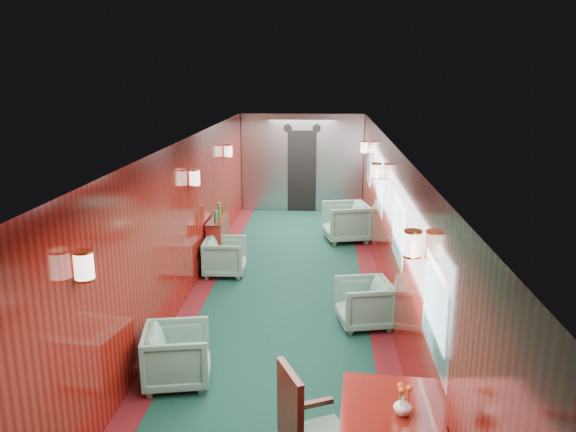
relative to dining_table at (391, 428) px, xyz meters
The scene contains 12 objects.
room 4.22m from the dining_table, 105.75° to the left, with size 12.00×12.10×2.40m.
bulkhead 9.94m from the dining_table, 96.45° to the left, with size 2.98×0.17×2.39m.
windows_right 4.29m from the dining_table, 84.95° to the left, with size 0.02×8.60×0.80m.
wall_sconces 4.79m from the dining_table, 103.86° to the left, with size 2.97×7.97×0.25m.
dining_table is the anchor object (origin of this frame).
side_chair 0.66m from the dining_table, behind, with size 0.67×0.69×1.17m.
credenza 6.31m from the dining_table, 112.91° to the left, with size 0.28×0.90×1.08m.
flower_vase 0.22m from the dining_table, ahead, with size 0.14×0.14×0.14m, color white.
armchair_left_near 2.75m from the dining_table, 141.47° to the left, with size 0.70×0.72×0.65m, color #214D43.
armchair_left_far 5.62m from the dining_table, 113.26° to the left, with size 0.68×0.70×0.63m, color #214D43.
armchair_right_near 3.32m from the dining_table, 89.78° to the left, with size 0.68×0.70×0.64m, color #214D43.
armchair_right_far 7.30m from the dining_table, 90.85° to the left, with size 0.84×0.87×0.79m, color #214D43.
Camera 1 is at (0.58, -7.76, 3.34)m, focal length 35.00 mm.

